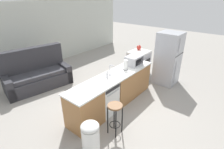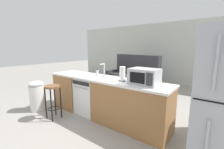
% 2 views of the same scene
% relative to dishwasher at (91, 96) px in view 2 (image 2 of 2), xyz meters
% --- Properties ---
extents(ground_plane, '(24.00, 24.00, 0.00)m').
position_rel_dishwasher_xyz_m(ground_plane, '(0.25, 0.00, -0.42)').
color(ground_plane, gray).
extents(wall_back, '(10.00, 0.06, 2.60)m').
position_rel_dishwasher_xyz_m(wall_back, '(0.55, 4.20, 0.88)').
color(wall_back, beige).
rests_on(wall_back, ground_plane).
extents(kitchen_counter, '(2.94, 0.66, 0.90)m').
position_rel_dishwasher_xyz_m(kitchen_counter, '(0.49, 0.00, -0.00)').
color(kitchen_counter, '#9E6B3D').
rests_on(kitchen_counter, ground_plane).
extents(dishwasher, '(0.58, 0.61, 0.84)m').
position_rel_dishwasher_xyz_m(dishwasher, '(0.00, 0.00, 0.00)').
color(dishwasher, white).
rests_on(dishwasher, ground_plane).
extents(microwave, '(0.50, 0.37, 0.28)m').
position_rel_dishwasher_xyz_m(microwave, '(1.35, -0.00, 0.62)').
color(microwave, '#B7B7BC').
rests_on(microwave, kitchen_counter).
extents(sink_faucet, '(0.07, 0.18, 0.30)m').
position_rel_dishwasher_xyz_m(sink_faucet, '(0.35, 0.08, 0.61)').
color(sink_faucet, silver).
rests_on(sink_faucet, kitchen_counter).
extents(paper_towel_roll, '(0.14, 0.14, 0.28)m').
position_rel_dishwasher_xyz_m(paper_towel_roll, '(0.90, -0.02, 0.62)').
color(paper_towel_roll, '#4C4C51').
rests_on(paper_towel_roll, kitchen_counter).
extents(soap_bottle, '(0.06, 0.06, 0.18)m').
position_rel_dishwasher_xyz_m(soap_bottle, '(0.19, 0.05, 0.55)').
color(soap_bottle, silver).
rests_on(soap_bottle, kitchen_counter).
extents(bar_stool, '(0.32, 0.32, 0.74)m').
position_rel_dishwasher_xyz_m(bar_stool, '(-0.44, -0.70, 0.11)').
color(bar_stool, brown).
rests_on(bar_stool, ground_plane).
extents(trash_bin, '(0.35, 0.35, 0.74)m').
position_rel_dishwasher_xyz_m(trash_bin, '(-1.17, -0.70, -0.04)').
color(trash_bin, white).
rests_on(trash_bin, ground_plane).
extents(couch, '(2.13, 1.25, 1.27)m').
position_rel_dishwasher_xyz_m(couch, '(-0.35, 2.64, -0.03)').
color(couch, '#2D2D33').
rests_on(couch, ground_plane).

